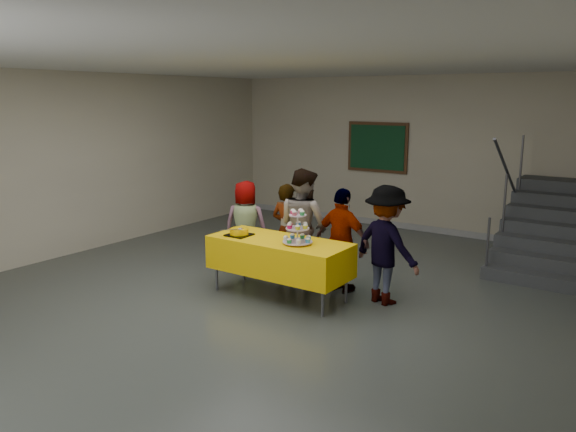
% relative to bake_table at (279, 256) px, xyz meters
% --- Properties ---
extents(room_shell, '(10.00, 10.04, 3.02)m').
position_rel_bake_table_xyz_m(room_shell, '(-0.07, -0.35, 1.57)').
color(room_shell, '#4C514C').
rests_on(room_shell, ground).
extents(bake_table, '(1.88, 0.78, 0.77)m').
position_rel_bake_table_xyz_m(bake_table, '(0.00, 0.00, 0.00)').
color(bake_table, '#595960').
rests_on(bake_table, ground).
extents(cupcake_stand, '(0.38, 0.38, 0.44)m').
position_rel_bake_table_xyz_m(cupcake_stand, '(0.31, -0.04, 0.39)').
color(cupcake_stand, silver).
rests_on(cupcake_stand, bake_table).
extents(bear_cake, '(0.32, 0.36, 0.12)m').
position_rel_bake_table_xyz_m(bear_cake, '(-0.57, -0.12, 0.27)').
color(bear_cake, black).
rests_on(bear_cake, bake_table).
extents(schoolchild_a, '(0.78, 0.67, 1.36)m').
position_rel_bake_table_xyz_m(schoolchild_a, '(-1.15, 0.74, 0.12)').
color(schoolchild_a, slate).
rests_on(schoolchild_a, ground).
extents(schoolchild_b, '(0.51, 0.34, 1.37)m').
position_rel_bake_table_xyz_m(schoolchild_b, '(-0.43, 0.80, 0.13)').
color(schoolchild_b, slate).
rests_on(schoolchild_b, ground).
extents(schoolchild_c, '(0.93, 0.81, 1.62)m').
position_rel_bake_table_xyz_m(schoolchild_c, '(-0.08, 0.69, 0.26)').
color(schoolchild_c, slate).
rests_on(schoolchild_c, ground).
extents(schoolchild_d, '(0.86, 0.43, 1.41)m').
position_rel_bake_table_xyz_m(schoolchild_d, '(0.58, 0.63, 0.15)').
color(schoolchild_d, slate).
rests_on(schoolchild_d, ground).
extents(schoolchild_e, '(1.10, 0.83, 1.52)m').
position_rel_bake_table_xyz_m(schoolchild_e, '(1.24, 0.59, 0.20)').
color(schoolchild_e, slate).
rests_on(schoolchild_e, ground).
extents(staircase, '(1.30, 2.40, 2.04)m').
position_rel_bake_table_xyz_m(staircase, '(2.62, 3.76, -0.07)').
color(staircase, '#424447').
rests_on(staircase, ground).
extents(noticeboard, '(1.30, 0.05, 1.00)m').
position_rel_bake_table_xyz_m(noticeboard, '(-0.85, 4.60, 1.04)').
color(noticeboard, '#472B16').
rests_on(noticeboard, ground).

